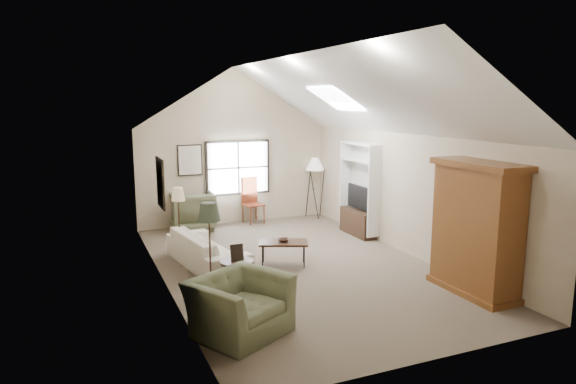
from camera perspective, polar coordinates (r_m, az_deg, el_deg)
name	(u,v)px	position (r m, az deg, el deg)	size (l,w,h in m)	color
room_shell	(297,98)	(9.54, 0.95, 10.35)	(5.01, 8.01, 4.00)	brown
window	(238,168)	(13.40, -5.57, 2.71)	(1.72, 0.08, 1.42)	black
skylight	(336,98)	(10.92, 5.35, 10.35)	(0.80, 1.20, 0.52)	white
wall_art	(176,171)	(10.94, -12.32, 2.32)	(1.97, 3.71, 0.88)	black
armoire	(477,228)	(8.99, 20.21, -3.82)	(0.60, 1.50, 2.20)	brown
tv_alcove	(359,187)	(12.22, 7.93, 0.51)	(0.32, 1.30, 2.10)	white
media_console	(358,222)	(12.37, 7.75, -3.37)	(0.34, 1.18, 0.60)	#382316
tv_panel	(358,197)	(12.25, 7.82, -0.55)	(0.05, 0.90, 0.55)	black
sofa	(207,250)	(10.10, -8.94, -6.34)	(2.25, 0.88, 0.66)	white
armchair_near	(239,306)	(7.22, -5.43, -12.49)	(1.23, 1.07, 0.80)	#5E6848
armchair_far	(192,211)	(12.93, -10.58, -2.07)	(1.02, 1.05, 0.95)	#555C40
coffee_table	(283,253)	(10.04, -0.52, -6.84)	(0.94, 0.52, 0.48)	#392417
bowl	(283,240)	(9.97, -0.52, -5.37)	(0.23, 0.23, 0.06)	#3C2218
side_table	(237,277)	(8.67, -5.65, -9.38)	(0.56, 0.56, 0.56)	#3C2118
side_chair	(253,201)	(13.39, -3.87, -0.97)	(0.46, 0.46, 1.19)	brown
tripod_lamp	(315,187)	(14.02, 3.01, 0.54)	(0.49, 0.49, 1.67)	silver
dark_lamp	(210,247)	(8.60, -8.67, -6.10)	(0.38, 0.38, 1.57)	#272F21
tan_lamp	(179,219)	(11.08, -12.02, -2.95)	(0.28, 0.28, 1.41)	tan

